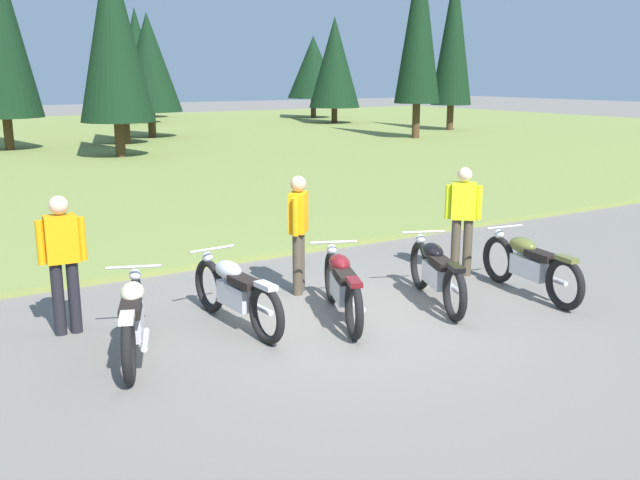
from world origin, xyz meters
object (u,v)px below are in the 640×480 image
motorcycle_silver (236,292)px  motorcycle_olive (529,265)px  motorcycle_black (436,272)px  motorcycle_cream (133,318)px  rider_near_row_end (463,215)px  rider_checking_bike (63,257)px  rider_with_back_turned (299,227)px  motorcycle_maroon (342,285)px

motorcycle_silver → motorcycle_olive: size_ratio=1.01×
motorcycle_black → motorcycle_olive: size_ratio=0.95×
motorcycle_cream → rider_near_row_end: rider_near_row_end is taller
motorcycle_cream → rider_checking_bike: 1.31m
rider_checking_bike → motorcycle_olive: bearing=-17.4°
motorcycle_olive → rider_near_row_end: 1.36m
motorcycle_olive → rider_near_row_end: bearing=94.7°
motorcycle_black → rider_near_row_end: 1.60m
rider_with_back_turned → motorcycle_black: bearing=-46.1°
motorcycle_cream → motorcycle_silver: same height
motorcycle_maroon → motorcycle_olive: same height
motorcycle_cream → motorcycle_maroon: (2.62, -0.17, 0.00)m
motorcycle_silver → rider_with_back_turned: 1.64m
rider_with_back_turned → motorcycle_maroon: bearing=-94.2°
motorcycle_cream → rider_checking_bike: (-0.45, 1.12, 0.51)m
motorcycle_silver → rider_checking_bike: 2.06m
motorcycle_cream → motorcycle_maroon: 2.62m
motorcycle_black → rider_checking_bike: 4.74m
motorcycle_cream → motorcycle_maroon: same height
motorcycle_cream → rider_with_back_turned: rider_with_back_turned is taller
motorcycle_black → motorcycle_maroon: bearing=174.1°
motorcycle_silver → motorcycle_black: size_ratio=1.06×
motorcycle_cream → rider_checking_bike: size_ratio=1.20×
motorcycle_black → rider_with_back_turned: rider_with_back_turned is taller
motorcycle_black → rider_checking_bike: bearing=162.2°
motorcycle_cream → motorcycle_olive: (5.39, -0.72, 0.00)m
motorcycle_black → motorcycle_olive: 1.41m
motorcycle_olive → motorcycle_maroon: bearing=168.9°
rider_near_row_end → motorcycle_black: bearing=-145.6°
motorcycle_maroon → rider_with_back_turned: bearing=85.8°
motorcycle_black → rider_checking_bike: (-4.49, 1.44, 0.51)m
rider_checking_bike → rider_near_row_end: size_ratio=1.00×
motorcycle_silver → motorcycle_black: 2.74m
motorcycle_black → rider_near_row_end: rider_near_row_end is taller
motorcycle_maroon → rider_checking_bike: 3.37m
motorcycle_silver → rider_checking_bike: size_ratio=1.26×
motorcycle_maroon → rider_near_row_end: rider_near_row_end is taller
motorcycle_olive → rider_near_row_end: size_ratio=1.25×
motorcycle_silver → rider_with_back_turned: bearing=30.1°
motorcycle_olive → rider_with_back_turned: bearing=146.4°
motorcycle_cream → motorcycle_olive: size_ratio=0.96×
motorcycle_silver → motorcycle_maroon: same height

